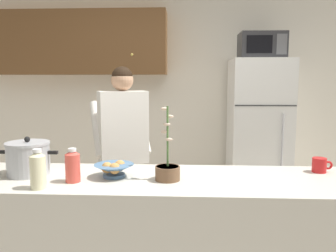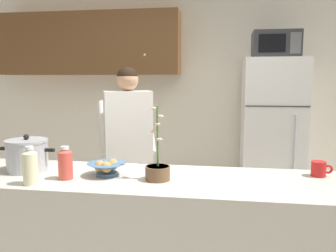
# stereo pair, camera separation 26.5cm
# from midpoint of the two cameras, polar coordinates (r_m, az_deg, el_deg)

# --- Properties ---
(back_wall_unit) EXTENTS (6.00, 0.48, 2.60)m
(back_wall_unit) POSITION_cam_midpoint_polar(r_m,az_deg,el_deg) (4.34, -4.23, 6.64)
(back_wall_unit) COLOR silver
(back_wall_unit) RESTS_ON ground
(kitchen_island) EXTENTS (2.56, 0.68, 0.92)m
(kitchen_island) POSITION_cam_midpoint_polar(r_m,az_deg,el_deg) (2.33, -4.19, -19.46)
(kitchen_island) COLOR beige
(kitchen_island) RESTS_ON ground
(refrigerator) EXTENTS (0.64, 0.68, 1.75)m
(refrigerator) POSITION_cam_midpoint_polar(r_m,az_deg,el_deg) (4.02, 12.77, -1.84)
(refrigerator) COLOR white
(refrigerator) RESTS_ON ground
(microwave) EXTENTS (0.48, 0.37, 0.28)m
(microwave) POSITION_cam_midpoint_polar(r_m,az_deg,el_deg) (3.97, 13.26, 12.71)
(microwave) COLOR #2D2D30
(microwave) RESTS_ON refrigerator
(person_near_pot) EXTENTS (0.60, 0.55, 1.63)m
(person_near_pot) POSITION_cam_midpoint_polar(r_m,az_deg,el_deg) (3.09, -9.86, -1.86)
(person_near_pot) COLOR #33384C
(person_near_pot) RESTS_ON ground
(cooking_pot) EXTENTS (0.38, 0.27, 0.25)m
(cooking_pot) POSITION_cam_midpoint_polar(r_m,az_deg,el_deg) (2.43, -24.95, -4.87)
(cooking_pot) COLOR #ADAFB5
(cooking_pot) RESTS_ON kitchen_island
(coffee_mug) EXTENTS (0.13, 0.09, 0.10)m
(coffee_mug) POSITION_cam_midpoint_polar(r_m,az_deg,el_deg) (2.43, 20.86, -6.06)
(coffee_mug) COLOR red
(coffee_mug) RESTS_ON kitchen_island
(bread_bowl) EXTENTS (0.25, 0.25, 0.10)m
(bread_bowl) POSITION_cam_midpoint_polar(r_m,az_deg,el_deg) (2.21, -12.30, -6.99)
(bread_bowl) COLOR #4C7299
(bread_bowl) RESTS_ON kitchen_island
(bottle_near_edge) EXTENTS (0.09, 0.09, 0.22)m
(bottle_near_edge) POSITION_cam_midpoint_polar(r_m,az_deg,el_deg) (2.11, -24.05, -6.58)
(bottle_near_edge) COLOR beige
(bottle_near_edge) RESTS_ON kitchen_island
(bottle_mid_counter) EXTENTS (0.09, 0.09, 0.20)m
(bottle_mid_counter) POSITION_cam_midpoint_polar(r_m,az_deg,el_deg) (2.17, -18.84, -6.21)
(bottle_mid_counter) COLOR #D84C3F
(bottle_mid_counter) RESTS_ON kitchen_island
(potted_orchid) EXTENTS (0.15, 0.15, 0.45)m
(potted_orchid) POSITION_cam_midpoint_polar(r_m,az_deg,el_deg) (2.10, -3.71, -7.12)
(potted_orchid) COLOR brown
(potted_orchid) RESTS_ON kitchen_island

